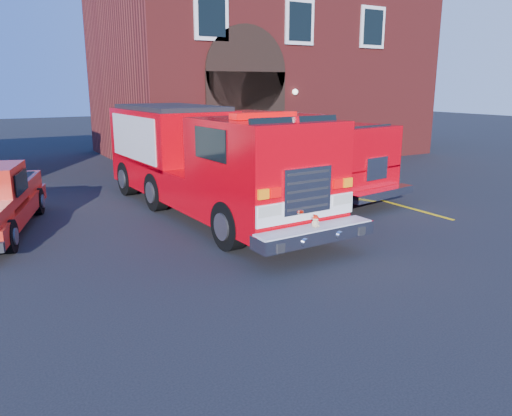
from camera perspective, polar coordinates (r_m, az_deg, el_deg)
ground at (r=10.56m, az=-3.30°, el=-5.50°), size 100.00×100.00×0.00m
parking_stripe_near at (r=15.19m, az=17.26°, el=-0.03°), size 0.12×3.00×0.01m
parking_stripe_mid at (r=17.29m, az=9.98°, el=2.04°), size 0.12×3.00×0.01m
parking_stripe_far at (r=19.63m, az=4.35°, el=3.63°), size 0.12×3.00×0.01m
fire_station at (r=26.56m, az=0.27°, el=15.56°), size 15.20×10.20×8.45m
fire_engine at (r=13.83m, az=-5.77°, el=5.56°), size 3.05×9.56×2.91m
secondary_truck at (r=17.05m, az=3.59°, el=6.73°), size 3.54×8.04×2.52m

